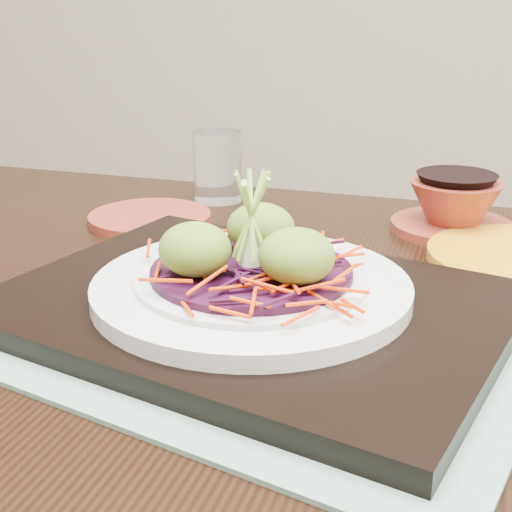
% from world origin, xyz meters
% --- Properties ---
extents(dining_table, '(1.31, 0.95, 0.76)m').
position_xyz_m(dining_table, '(-0.06, 0.04, 0.66)').
color(dining_table, black).
rests_on(dining_table, ground).
extents(placemat, '(0.57, 0.51, 0.00)m').
position_xyz_m(placemat, '(-0.07, 0.01, 0.76)').
color(placemat, gray).
rests_on(placemat, dining_table).
extents(serving_tray, '(0.49, 0.43, 0.02)m').
position_xyz_m(serving_tray, '(-0.07, 0.01, 0.78)').
color(serving_tray, black).
rests_on(serving_tray, placemat).
extents(white_plate, '(0.27, 0.27, 0.02)m').
position_xyz_m(white_plate, '(-0.07, 0.01, 0.79)').
color(white_plate, silver).
rests_on(white_plate, serving_tray).
extents(cabbage_bed, '(0.17, 0.17, 0.01)m').
position_xyz_m(cabbage_bed, '(-0.07, 0.01, 0.81)').
color(cabbage_bed, black).
rests_on(cabbage_bed, white_plate).
extents(carrot_julienne, '(0.21, 0.21, 0.01)m').
position_xyz_m(carrot_julienne, '(-0.07, 0.01, 0.82)').
color(carrot_julienne, red).
rests_on(carrot_julienne, cabbage_bed).
extents(guacamole_scoops, '(0.15, 0.13, 0.05)m').
position_xyz_m(guacamole_scoops, '(-0.07, 0.01, 0.83)').
color(guacamole_scoops, olive).
rests_on(guacamole_scoops, cabbage_bed).
extents(scallion_garnish, '(0.06, 0.06, 0.09)m').
position_xyz_m(scallion_garnish, '(-0.07, 0.01, 0.85)').
color(scallion_garnish, '#98C950').
rests_on(scallion_garnish, cabbage_bed).
extents(terracotta_side_plate, '(0.20, 0.20, 0.01)m').
position_xyz_m(terracotta_side_plate, '(-0.25, 0.26, 0.77)').
color(terracotta_side_plate, maroon).
rests_on(terracotta_side_plate, dining_table).
extents(water_glass, '(0.08, 0.08, 0.09)m').
position_xyz_m(water_glass, '(-0.20, 0.38, 0.81)').
color(water_glass, white).
rests_on(water_glass, dining_table).
extents(terracotta_bowl_set, '(0.15, 0.15, 0.06)m').
position_xyz_m(terracotta_bowl_set, '(0.11, 0.30, 0.79)').
color(terracotta_bowl_set, maroon).
rests_on(terracotta_bowl_set, dining_table).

